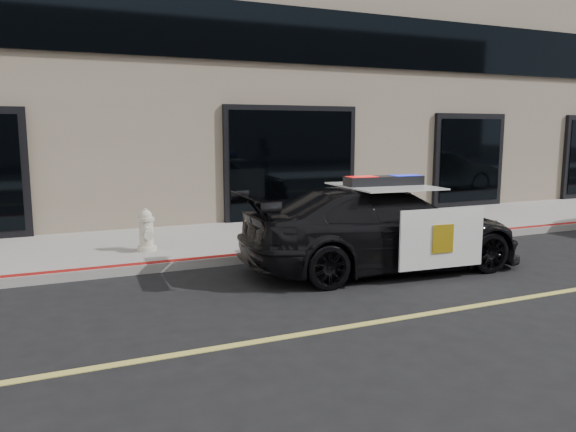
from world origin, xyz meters
name	(u,v)px	position (x,y,z in m)	size (l,w,h in m)	color
ground	(558,293)	(0.00, 0.00, 0.00)	(120.00, 120.00, 0.00)	black
sidewalk_n	(363,229)	(0.00, 5.25, 0.07)	(60.00, 3.50, 0.15)	gray
building_n	(273,3)	(0.00, 10.50, 6.00)	(60.00, 7.00, 12.00)	#756856
police_car	(383,228)	(-1.51, 2.20, 0.70)	(2.60, 5.02, 1.56)	black
fire_hydrant	(146,231)	(-4.95, 4.56, 0.50)	(0.34, 0.48, 0.76)	beige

